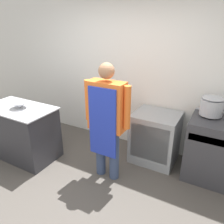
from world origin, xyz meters
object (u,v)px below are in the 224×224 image
fridge_unit (155,137)px  person_cook (107,116)px  stock_pot (212,106)px  mixing_bowl (20,105)px  stove (217,151)px

fridge_unit → person_cook: bearing=-122.6°
fridge_unit → person_cook: size_ratio=0.49×
person_cook → stock_pot: size_ratio=5.57×
stock_pot → fridge_unit: bearing=-173.7°
mixing_bowl → stock_pot: stock_pot is taller
fridge_unit → stock_pot: size_ratio=2.71×
stove → mixing_bowl: mixing_bowl is taller
stove → person_cook: (-1.41, -0.72, 0.51)m
fridge_unit → mixing_bowl: size_ratio=3.17×
fridge_unit → stock_pot: 1.00m
mixing_bowl → fridge_unit: bearing=26.1°
mixing_bowl → stock_pot: (2.70, 1.04, 0.14)m
stove → mixing_bowl: 3.07m
mixing_bowl → person_cook: bearing=8.1°
mixing_bowl → stove: bearing=17.8°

